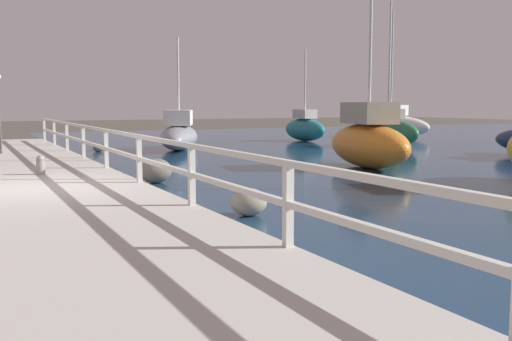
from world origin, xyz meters
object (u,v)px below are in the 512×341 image
object	(u,v)px
mooring_bollard	(41,165)
sailboat_orange	(368,141)
sailboat_green	(388,131)
sailboat_white	(390,125)
sailboat_gray	(179,134)
sailboat_teal	(305,128)

from	to	relation	value
mooring_bollard	sailboat_orange	size ratio (longest dim) A/B	0.06
mooring_bollard	sailboat_green	bearing A→B (deg)	22.87
sailboat_white	sailboat_orange	xyz separation A→B (m)	(-11.06, -12.74, 0.06)
sailboat_green	sailboat_gray	bearing A→B (deg)	163.28
sailboat_gray	sailboat_white	distance (m)	14.20
sailboat_gray	sailboat_green	distance (m)	9.28
sailboat_white	sailboat_teal	distance (m)	6.05
sailboat_teal	sailboat_gray	bearing A→B (deg)	-163.53
sailboat_white	sailboat_green	bearing A→B (deg)	-145.84
sailboat_teal	sailboat_green	size ratio (longest dim) A/B	0.65
sailboat_gray	sailboat_white	size ratio (longest dim) A/B	0.73
sailboat_gray	sailboat_orange	size ratio (longest dim) A/B	0.72
mooring_bollard	sailboat_gray	size ratio (longest dim) A/B	0.09
mooring_bollard	sailboat_green	world-z (taller)	sailboat_green
mooring_bollard	sailboat_green	distance (m)	16.78
sailboat_white	sailboat_orange	world-z (taller)	sailboat_orange
sailboat_orange	mooring_bollard	bearing A→B (deg)	-172.07
sailboat_white	sailboat_teal	xyz separation A→B (m)	(-6.02, -0.57, -0.07)
sailboat_teal	sailboat_green	bearing A→B (deg)	-81.10
sailboat_white	sailboat_green	distance (m)	7.67
mooring_bollard	sailboat_white	world-z (taller)	sailboat_white
sailboat_white	sailboat_green	size ratio (longest dim) A/B	0.99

